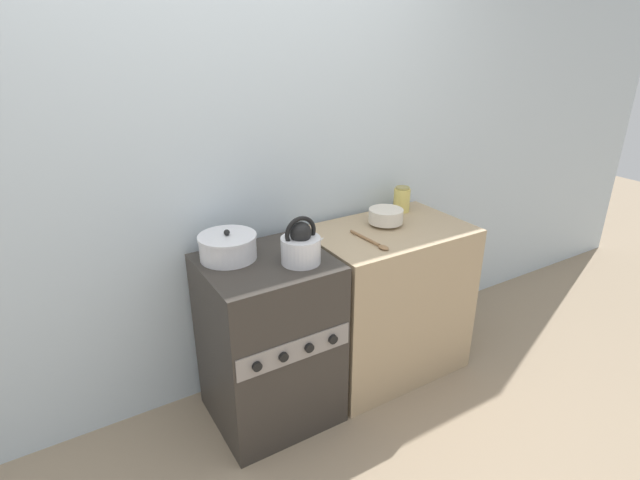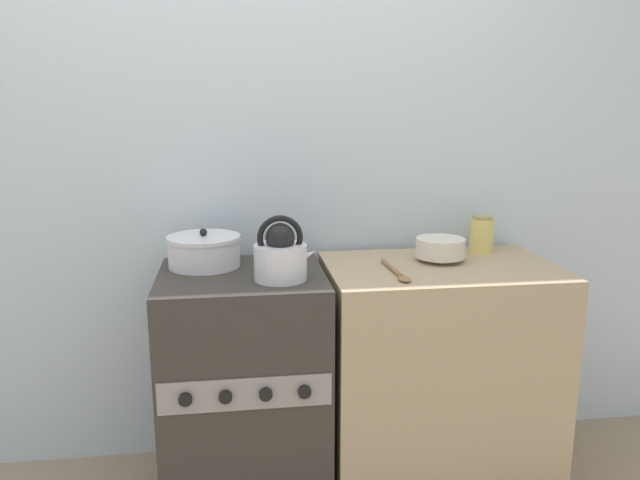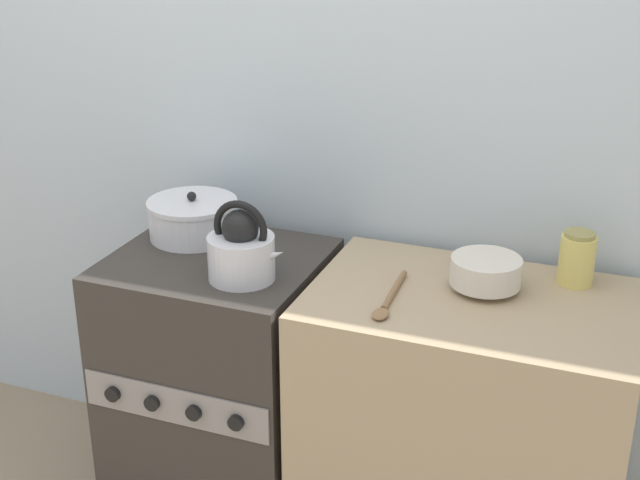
% 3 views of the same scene
% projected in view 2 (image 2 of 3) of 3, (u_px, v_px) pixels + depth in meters
% --- Properties ---
extents(wall_back, '(7.00, 0.06, 2.50)m').
position_uv_depth(wall_back, '(237.00, 158.00, 2.48)').
color(wall_back, silver).
rests_on(wall_back, ground_plane).
extents(stove, '(0.59, 0.56, 0.87)m').
position_uv_depth(stove, '(245.00, 387.00, 2.30)').
color(stove, '#332D28').
rests_on(stove, ground_plane).
extents(counter, '(0.85, 0.57, 0.87)m').
position_uv_depth(counter, '(436.00, 374.00, 2.42)').
color(counter, tan).
rests_on(counter, ground_plane).
extents(kettle, '(0.22, 0.18, 0.22)m').
position_uv_depth(kettle, '(281.00, 256.00, 2.12)').
color(kettle, silver).
rests_on(kettle, stove).
extents(cooking_pot, '(0.27, 0.27, 0.14)m').
position_uv_depth(cooking_pot, '(204.00, 251.00, 2.29)').
color(cooking_pot, silver).
rests_on(cooking_pot, stove).
extents(enamel_bowl, '(0.19, 0.19, 0.09)m').
position_uv_depth(enamel_bowl, '(440.00, 248.00, 2.38)').
color(enamel_bowl, beige).
rests_on(enamel_bowl, counter).
extents(storage_jar, '(0.09, 0.09, 0.15)m').
position_uv_depth(storage_jar, '(482.00, 234.00, 2.53)').
color(storage_jar, '#E0CC66').
rests_on(storage_jar, counter).
extents(wooden_spoon, '(0.04, 0.29, 0.02)m').
position_uv_depth(wooden_spoon, '(397.00, 273.00, 2.20)').
color(wooden_spoon, olive).
rests_on(wooden_spoon, counter).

